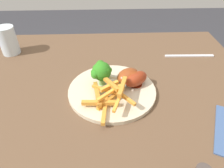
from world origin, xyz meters
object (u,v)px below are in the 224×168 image
Objects in this scene: broccoli_floret_front at (102,71)px; chicken_drumstick_far at (131,78)px; dining_table at (109,112)px; chicken_drumstick_extra at (135,80)px; water_glass at (8,40)px; carrot_fries_pile at (108,95)px; dinner_plate at (112,91)px; broccoli_floret_middle at (101,70)px; chicken_drumstick_near at (127,77)px; fork at (189,56)px.

chicken_drumstick_far is (-0.09, 0.00, -0.03)m from broccoli_floret_front.
dining_table is 7.74× the size of chicken_drumstick_far.
water_glass reaches higher than chicken_drumstick_extra.
broccoli_floret_front is 0.71× the size of water_glass.
chicken_drumstick_far is 1.17× the size of water_glass.
dining_table is at bearing 148.87° from water_glass.
chicken_drumstick_far reaches higher than chicken_drumstick_extra.
broccoli_floret_front reaches higher than chicken_drumstick_extra.
carrot_fries_pile is at bearing 102.75° from broccoli_floret_front.
broccoli_floret_middle reaches higher than dinner_plate.
chicken_drumstick_near is 1.14× the size of water_glass.
chicken_drumstick_far is (-0.09, 0.01, -0.03)m from broccoli_floret_middle.
dinner_plate is at bearing 146.48° from water_glass.
broccoli_floret_middle is at bearing -66.77° from broccoli_floret_front.
chicken_drumstick_near is at bearing -34.96° from chicken_drumstick_far.
chicken_drumstick_near and chicken_drumstick_far have the same top height.
chicken_drumstick_near is (-0.08, -0.00, -0.03)m from broccoli_floret_front.
chicken_drumstick_far is 0.31m from fork.
water_glass is at bearing 176.82° from fork.
fork is at bearing 175.44° from water_glass.
dining_table is 12.71× the size of broccoli_floret_front.
fork is at bearing -142.29° from chicken_drumstick_extra.
carrot_fries_pile reaches higher than chicken_drumstick_extra.
carrot_fries_pile reaches higher than dinner_plate.
broccoli_floret_front is 0.08m from carrot_fries_pile.
broccoli_floret_middle is at bearing -151.86° from fork.
broccoli_floret_front is 0.41× the size of fork.
chicken_drumstick_extra is (-0.10, 0.01, -0.03)m from broccoli_floret_front.
chicken_drumstick_near is at bearing -145.48° from fork.
broccoli_floret_middle is at bearing -6.30° from dining_table.
dining_table is 0.18m from broccoli_floret_front.
water_glass is at bearing -27.54° from chicken_drumstick_far.
chicken_drumstick_near is at bearing -125.90° from carrot_fries_pile.
chicken_drumstick_extra is 0.31m from fork.
broccoli_floret_front is 1.03× the size of broccoli_floret_middle.
chicken_drumstick_near is 0.98× the size of chicken_drumstick_far.
chicken_drumstick_extra is at bearing 174.20° from broccoli_floret_front.
chicken_drumstick_extra is (-0.08, 0.01, 0.15)m from dining_table.
carrot_fries_pile is at bearing 76.70° from dinner_plate.
chicken_drumstick_near is 0.03m from chicken_drumstick_extra.
carrot_fries_pile is 0.89× the size of fork.
water_glass is (0.36, -0.23, -0.01)m from broccoli_floret_front.
broccoli_floret_middle is 0.60× the size of chicken_drumstick_extra.
dining_table is 7.90× the size of chicken_drumstick_near.
fork is at bearing -153.24° from broccoli_floret_middle.
dinner_plate is at bearing 22.61° from chicken_drumstick_far.
water_glass is at bearing -32.70° from broccoli_floret_front.
dinner_plate is 3.47× the size of broccoli_floret_front.
broccoli_floret_middle is at bearing -7.53° from chicken_drumstick_extra.
water_glass reaches higher than fork.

